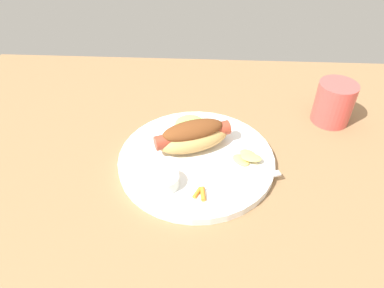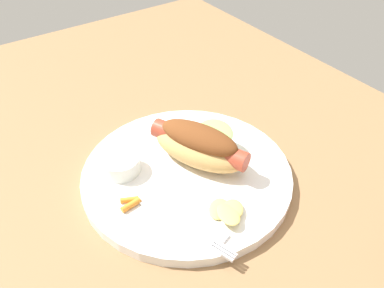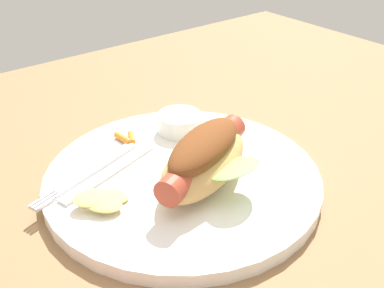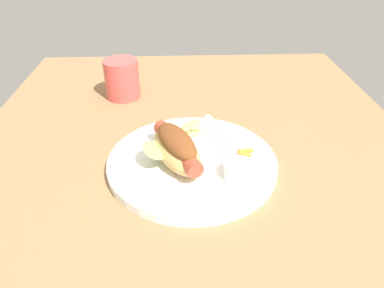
% 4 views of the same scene
% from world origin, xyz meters
% --- Properties ---
extents(ground_plane, '(1.20, 0.90, 0.02)m').
position_xyz_m(ground_plane, '(0.00, 0.00, -0.01)').
color(ground_plane, olive).
extents(plate, '(0.31, 0.31, 0.02)m').
position_xyz_m(plate, '(-0.01, -0.01, 0.01)').
color(plate, white).
rests_on(plate, ground_plane).
extents(hot_dog, '(0.16, 0.12, 0.06)m').
position_xyz_m(hot_dog, '(0.00, -0.04, 0.05)').
color(hot_dog, tan).
rests_on(hot_dog, plate).
extents(sauce_ramekin, '(0.06, 0.06, 0.02)m').
position_xyz_m(sauce_ramekin, '(0.05, 0.07, 0.03)').
color(sauce_ramekin, white).
rests_on(sauce_ramekin, plate).
extents(fork, '(0.15, 0.06, 0.00)m').
position_xyz_m(fork, '(-0.09, 0.05, 0.02)').
color(fork, silver).
rests_on(fork, plate).
extents(knife, '(0.14, 0.05, 0.00)m').
position_xyz_m(knife, '(-0.07, 0.04, 0.02)').
color(knife, silver).
rests_on(knife, plate).
extents(chips_pile, '(0.06, 0.06, 0.02)m').
position_xyz_m(chips_pile, '(-0.11, -0.00, 0.02)').
color(chips_pile, '#DBC162').
rests_on(chips_pile, plate).
extents(carrot_garnish, '(0.02, 0.03, 0.01)m').
position_xyz_m(carrot_garnish, '(-0.02, 0.09, 0.02)').
color(carrot_garnish, orange).
rests_on(carrot_garnish, plate).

